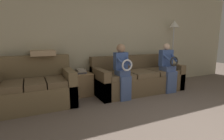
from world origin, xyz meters
TOP-DOWN VIEW (x-y plane):
  - wall_back at (0.00, 3.02)m, footprint 7.88×0.06m
  - couch_main at (0.20, 2.47)m, footprint 2.19×0.92m
  - couch_side at (-2.12, 2.48)m, footprint 1.42×0.89m
  - child_left_seated at (-0.42, 2.09)m, footprint 0.29×0.38m
  - child_right_seated at (0.82, 2.09)m, footprint 0.34×0.37m
  - side_shelf at (-1.14, 2.73)m, footprint 0.46×0.49m
  - book_stack at (-1.15, 2.74)m, footprint 0.23×0.30m
  - floor_lamp at (1.59, 2.77)m, footprint 0.28×0.28m
  - throw_pillow at (-1.92, 2.78)m, footprint 0.47×0.47m

SIDE VIEW (x-z plane):
  - side_shelf at x=-1.14m, z-range 0.01..0.52m
  - couch_main at x=0.20m, z-range -0.12..0.74m
  - couch_side at x=-2.12m, z-range -0.14..0.80m
  - book_stack at x=-1.15m, z-range 0.51..0.60m
  - child_right_seated at x=0.82m, z-range 0.05..1.22m
  - child_left_seated at x=-0.42m, z-range 0.07..1.24m
  - throw_pillow at x=-1.92m, z-range 0.94..1.04m
  - wall_back at x=0.00m, z-range 0.00..2.55m
  - floor_lamp at x=1.59m, z-range 0.57..2.35m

